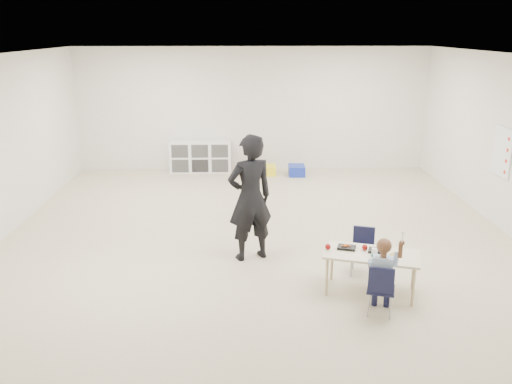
{
  "coord_description": "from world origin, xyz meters",
  "views": [
    {
      "loc": [
        -0.25,
        -7.89,
        3.15
      ],
      "look_at": [
        -0.04,
        -0.24,
        0.85
      ],
      "focal_mm": 38.0,
      "sensor_mm": 36.0,
      "label": 1
    }
  ],
  "objects_px": {
    "child": "(382,274)",
    "adult": "(250,198)",
    "chair_near": "(381,288)",
    "cubby_shelf": "(201,157)",
    "table": "(371,272)"
  },
  "relations": [
    {
      "from": "child",
      "to": "adult",
      "type": "xyz_separation_m",
      "value": [
        -1.47,
        1.63,
        0.41
      ]
    },
    {
      "from": "table",
      "to": "adult",
      "type": "distance_m",
      "value": 1.95
    },
    {
      "from": "table",
      "to": "child",
      "type": "height_order",
      "value": "child"
    },
    {
      "from": "chair_near",
      "to": "table",
      "type": "bearing_deg",
      "value": 106.51
    },
    {
      "from": "child",
      "to": "adult",
      "type": "bearing_deg",
      "value": 149.25
    },
    {
      "from": "child",
      "to": "cubby_shelf",
      "type": "xyz_separation_m",
      "value": [
        -2.53,
        6.61,
        -0.15
      ]
    },
    {
      "from": "child",
      "to": "adult",
      "type": "height_order",
      "value": "adult"
    },
    {
      "from": "table",
      "to": "adult",
      "type": "bearing_deg",
      "value": 160.46
    },
    {
      "from": "cubby_shelf",
      "to": "adult",
      "type": "bearing_deg",
      "value": -77.96
    },
    {
      "from": "child",
      "to": "chair_near",
      "type": "bearing_deg",
      "value": 0.0
    },
    {
      "from": "child",
      "to": "cubby_shelf",
      "type": "height_order",
      "value": "child"
    },
    {
      "from": "table",
      "to": "child",
      "type": "bearing_deg",
      "value": -73.49
    },
    {
      "from": "child",
      "to": "cubby_shelf",
      "type": "distance_m",
      "value": 7.08
    },
    {
      "from": "chair_near",
      "to": "adult",
      "type": "height_order",
      "value": "adult"
    },
    {
      "from": "chair_near",
      "to": "child",
      "type": "distance_m",
      "value": 0.18
    }
  ]
}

